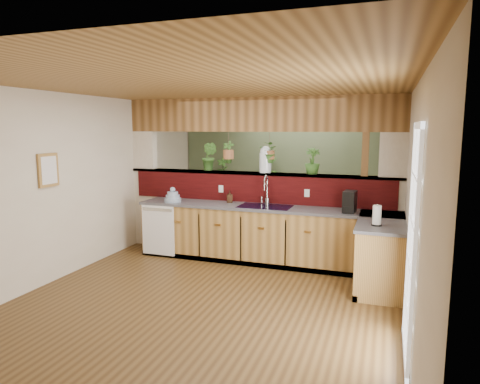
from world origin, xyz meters
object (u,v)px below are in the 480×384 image
(soap_dispenser, at_px, (230,197))
(dish_stack, at_px, (173,197))
(glass_jar, at_px, (265,159))
(shelving_console, at_px, (245,204))
(coffee_maker, at_px, (350,203))
(paper_towel, at_px, (377,216))
(faucet, at_px, (266,189))

(soap_dispenser, bearing_deg, dish_stack, -165.90)
(glass_jar, bearing_deg, soap_dispenser, -156.42)
(shelving_console, bearing_deg, coffee_maker, -61.64)
(paper_towel, bearing_deg, dish_stack, 167.37)
(paper_towel, relative_size, shelving_console, 0.18)
(faucet, bearing_deg, soap_dispenser, -178.76)
(coffee_maker, bearing_deg, dish_stack, -173.29)
(faucet, xyz_separation_m, dish_stack, (-1.54, -0.24, -0.18))
(dish_stack, xyz_separation_m, soap_dispenser, (0.92, 0.23, 0.02))
(glass_jar, xyz_separation_m, shelving_console, (-0.99, 1.90, -1.11))
(faucet, height_order, soap_dispenser, faucet)
(faucet, distance_m, glass_jar, 0.51)
(glass_jar, bearing_deg, dish_stack, -162.29)
(coffee_maker, bearing_deg, soap_dispenser, -179.84)
(coffee_maker, relative_size, shelving_console, 0.20)
(soap_dispenser, distance_m, coffee_maker, 1.94)
(faucet, relative_size, paper_towel, 1.75)
(dish_stack, distance_m, coffee_maker, 2.85)
(coffee_maker, bearing_deg, paper_towel, -56.27)
(coffee_maker, bearing_deg, glass_jar, 168.77)
(paper_towel, bearing_deg, shelving_console, 131.91)
(paper_towel, bearing_deg, soap_dispenser, 157.60)
(coffee_maker, relative_size, glass_jar, 0.73)
(shelving_console, bearing_deg, paper_towel, -65.27)
(faucet, height_order, paper_towel, faucet)
(faucet, relative_size, glass_jar, 1.11)
(paper_towel, xyz_separation_m, glass_jar, (-1.79, 1.19, 0.58))
(faucet, relative_size, coffee_maker, 1.54)
(paper_towel, height_order, shelving_console, paper_towel)
(soap_dispenser, height_order, paper_towel, paper_towel)
(faucet, xyz_separation_m, shelving_console, (-1.07, 2.12, -0.66))
(soap_dispenser, bearing_deg, shelving_console, 101.90)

